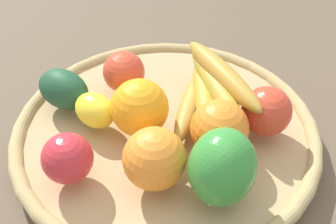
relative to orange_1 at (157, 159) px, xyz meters
name	(u,v)px	position (x,y,z in m)	size (l,w,h in m)	color
ground_plane	(168,140)	(-0.11, 0.01, -0.08)	(2.40, 2.40, 0.00)	brown
basket	(168,131)	(-0.11, 0.01, -0.06)	(0.45, 0.45, 0.04)	tan
orange_1	(157,159)	(0.00, 0.00, 0.00)	(0.08, 0.08, 0.08)	orange
apple_1	(126,72)	(-0.19, -0.05, -0.01)	(0.07, 0.07, 0.07)	#D7452B
lemon_0	(97,110)	(-0.11, -0.09, -0.02)	(0.07, 0.05, 0.05)	yellow
banana_bunch	(211,88)	(-0.14, 0.08, 0.00)	(0.19, 0.14, 0.08)	#AD8935
apple_2	(70,158)	(-0.01, -0.11, -0.01)	(0.06, 0.06, 0.06)	red
bell_pepper	(225,167)	(0.02, 0.08, 0.01)	(0.09, 0.08, 0.10)	#368D36
orange_0	(222,128)	(-0.05, 0.08, 0.00)	(0.08, 0.08, 0.08)	orange
orange_2	(142,108)	(-0.09, -0.02, 0.00)	(0.08, 0.08, 0.08)	orange
apple_0	(269,111)	(-0.09, 0.15, 0.00)	(0.07, 0.07, 0.07)	red
avocado	(66,89)	(-0.15, -0.14, -0.01)	(0.09, 0.06, 0.06)	#1E4A2C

